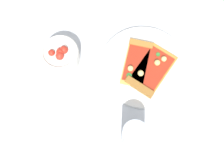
{
  "coord_description": "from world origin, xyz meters",
  "views": [
    {
      "loc": [
        -0.19,
        0.32,
        0.9
      ],
      "look_at": [
        0.01,
        0.09,
        0.03
      ],
      "focal_mm": 49.63,
      "sensor_mm": 36.0,
      "label": 1
    }
  ],
  "objects": [
    {
      "name": "plate",
      "position": [
        -0.02,
        -0.03,
        0.01
      ],
      "size": [
        0.27,
        0.27,
        0.01
      ],
      "primitive_type": "cylinder",
      "color": "white",
      "rests_on": "ground_plane"
    },
    {
      "name": "salad_bowl",
      "position": [
        0.19,
        0.12,
        0.03
      ],
      "size": [
        0.11,
        0.11,
        0.07
      ],
      "color": "white",
      "rests_on": "ground_plane"
    },
    {
      "name": "pizza_slice_near",
      "position": [
        0.0,
        -0.02,
        0.02
      ],
      "size": [
        0.14,
        0.17,
        0.02
      ],
      "color": "#E5B256",
      "rests_on": "plate"
    },
    {
      "name": "ground_plane",
      "position": [
        0.0,
        0.0,
        0.0
      ],
      "size": [
        2.4,
        2.4,
        0.0
      ],
      "primitive_type": "plane",
      "color": "silver",
      "rests_on": "ground"
    },
    {
      "name": "soda_glass",
      "position": [
        -0.14,
        0.17,
        0.05
      ],
      "size": [
        0.07,
        0.07,
        0.12
      ],
      "color": "silver",
      "rests_on": "ground_plane"
    },
    {
      "name": "pizza_slice_far",
      "position": [
        -0.05,
        -0.02,
        0.02
      ],
      "size": [
        0.11,
        0.17,
        0.03
      ],
      "color": "gold",
      "rests_on": "plate"
    }
  ]
}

